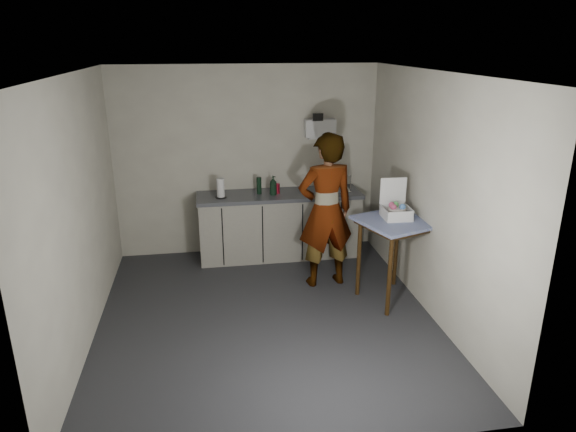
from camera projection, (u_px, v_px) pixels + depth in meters
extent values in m
plane|color=#292A2E|center=(266.00, 317.00, 5.64)|extent=(4.00, 4.00, 0.00)
cube|color=beige|center=(248.00, 162.00, 7.08)|extent=(3.60, 0.02, 2.60)
cube|color=beige|center=(430.00, 197.00, 5.49)|extent=(0.02, 4.00, 2.60)
cube|color=beige|center=(80.00, 214.00, 4.95)|extent=(0.02, 4.00, 2.60)
cube|color=silver|center=(263.00, 73.00, 4.80)|extent=(3.60, 4.00, 0.01)
cube|color=black|center=(280.00, 252.00, 7.28)|extent=(2.20, 0.52, 0.08)
cube|color=#A19B8F|center=(280.00, 226.00, 7.15)|extent=(2.20, 0.58, 0.86)
cube|color=#4C4F56|center=(279.00, 195.00, 7.00)|extent=(2.24, 0.62, 0.05)
cube|color=black|center=(223.00, 237.00, 6.76)|extent=(0.02, 0.01, 0.80)
cube|color=black|center=(263.00, 235.00, 6.84)|extent=(0.02, 0.01, 0.80)
cube|color=black|center=(302.00, 232.00, 6.92)|extent=(0.01, 0.01, 0.80)
cube|color=black|center=(341.00, 230.00, 7.00)|extent=(0.02, 0.01, 0.80)
cube|color=white|center=(320.00, 128.00, 7.02)|extent=(0.42, 0.16, 0.24)
cube|color=white|center=(319.00, 137.00, 7.11)|extent=(0.30, 0.06, 0.04)
cube|color=black|center=(318.00, 117.00, 6.88)|extent=(0.14, 0.02, 0.10)
cylinder|color=#3C220D|center=(389.00, 278.00, 5.55)|extent=(0.05, 0.05, 0.90)
cylinder|color=#3C220D|center=(428.00, 267.00, 5.80)|extent=(0.05, 0.05, 0.90)
cylinder|color=#3C220D|center=(359.00, 259.00, 6.01)|extent=(0.05, 0.05, 0.90)
cylinder|color=#3C220D|center=(396.00, 251.00, 6.27)|extent=(0.05, 0.05, 0.90)
cube|color=#3C220D|center=(396.00, 225.00, 5.75)|extent=(0.85, 0.85, 0.04)
cube|color=navy|center=(396.00, 221.00, 5.74)|extent=(0.97, 0.97, 0.03)
imported|color=#B2A593|center=(326.00, 211.00, 6.15)|extent=(0.75, 0.55, 1.90)
imported|color=black|center=(273.00, 185.00, 6.88)|extent=(0.14, 0.14, 0.26)
cylinder|color=#B8122B|center=(277.00, 188.00, 6.98)|extent=(0.07, 0.07, 0.13)
cylinder|color=black|center=(259.00, 185.00, 6.94)|extent=(0.07, 0.07, 0.23)
cylinder|color=black|center=(221.00, 197.00, 6.80)|extent=(0.15, 0.15, 0.01)
cylinder|color=white|center=(221.00, 188.00, 6.76)|extent=(0.10, 0.10, 0.25)
cube|color=silver|center=(337.00, 190.00, 7.10)|extent=(0.35, 0.27, 0.02)
cylinder|color=silver|center=(328.00, 184.00, 6.93)|extent=(0.01, 0.01, 0.23)
cylinder|color=silver|center=(350.00, 183.00, 6.98)|extent=(0.01, 0.01, 0.23)
cylinder|color=silver|center=(324.00, 180.00, 7.14)|extent=(0.01, 0.01, 0.23)
cylinder|color=silver|center=(346.00, 179.00, 7.19)|extent=(0.01, 0.01, 0.23)
cylinder|color=white|center=(331.00, 183.00, 7.05)|extent=(0.04, 0.19, 0.19)
cylinder|color=white|center=(336.00, 183.00, 7.06)|extent=(0.04, 0.19, 0.19)
cylinder|color=white|center=(341.00, 183.00, 7.07)|extent=(0.04, 0.19, 0.19)
cube|color=white|center=(396.00, 218.00, 5.79)|extent=(0.31, 0.31, 0.01)
cube|color=white|center=(401.00, 217.00, 5.64)|extent=(0.31, 0.02, 0.11)
cube|color=white|center=(392.00, 208.00, 5.91)|extent=(0.31, 0.02, 0.11)
cube|color=white|center=(384.00, 213.00, 5.76)|extent=(0.02, 0.31, 0.11)
cube|color=white|center=(409.00, 212.00, 5.79)|extent=(0.02, 0.31, 0.11)
cube|color=white|center=(393.00, 191.00, 5.85)|extent=(0.31, 0.02, 0.31)
cylinder|color=silver|center=(396.00, 212.00, 5.77)|extent=(0.20, 0.20, 0.11)
sphere|color=#DA5080|center=(394.00, 207.00, 5.71)|extent=(0.07, 0.07, 0.07)
sphere|color=#5593E9|center=(402.00, 207.00, 5.72)|extent=(0.07, 0.07, 0.07)
sphere|color=#5DE469|center=(395.00, 205.00, 5.80)|extent=(0.07, 0.07, 0.07)
sphere|color=#DA5080|center=(392.00, 205.00, 5.79)|extent=(0.07, 0.07, 0.07)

